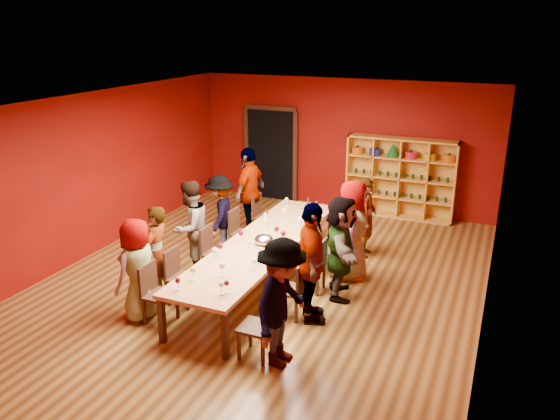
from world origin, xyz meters
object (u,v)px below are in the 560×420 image
(chair_person_left_3, at_px, (239,230))
(chair_person_left_4, at_px, (262,214))
(person_right_2, at_px, (341,247))
(spittoon_bowl, at_px, (264,240))
(wine_bottle, at_px, (308,206))
(shelving_unit, at_px, (401,174))
(person_right_0, at_px, (282,303))
(tasting_table, at_px, (262,245))
(person_left_1, at_px, (157,253))
(chair_person_left_0, at_px, (155,290))
(person_right_4, at_px, (367,217))
(person_left_4, at_px, (250,192))
(person_right_1, at_px, (311,264))
(chair_person_right_0, at_px, (262,324))
(person_right_3, at_px, (352,230))
(chair_person_right_1, at_px, (295,286))
(chair_person_right_3, at_px, (330,247))
(chair_person_right_2, at_px, (316,263))
(chair_person_left_1, at_px, (179,273))
(person_left_2, at_px, (191,228))
(chair_person_right_4, at_px, (347,228))
(person_left_0, at_px, (138,270))
(chair_person_left_2, at_px, (212,249))
(person_left_3, at_px, (220,214))

(chair_person_left_3, xyz_separation_m, chair_person_left_4, (0.00, 0.98, 0.00))
(person_right_2, relative_size, spittoon_bowl, 5.24)
(chair_person_left_4, bearing_deg, wine_bottle, -9.20)
(shelving_unit, distance_m, wine_bottle, 2.85)
(person_right_0, relative_size, person_right_2, 1.02)
(person_right_0, distance_m, spittoon_bowl, 2.20)
(tasting_table, distance_m, person_right_0, 2.29)
(person_left_1, bearing_deg, person_right_2, 108.15)
(chair_person_left_0, bearing_deg, person_right_4, 58.46)
(person_left_4, distance_m, person_right_1, 3.59)
(chair_person_right_0, relative_size, person_right_3, 0.52)
(person_left_1, height_order, chair_person_right_1, person_left_1)
(person_left_4, xyz_separation_m, chair_person_right_1, (2.08, -2.74, -0.43))
(person_right_1, height_order, person_right_4, person_right_1)
(chair_person_left_3, bearing_deg, chair_person_right_3, -3.92)
(person_left_4, bearing_deg, chair_person_right_0, 30.59)
(person_right_2, height_order, person_right_3, person_right_3)
(chair_person_left_0, xyz_separation_m, spittoon_bowl, (0.98, 1.65, 0.33))
(chair_person_right_2, bearing_deg, chair_person_left_1, -146.47)
(tasting_table, bearing_deg, person_left_4, 121.23)
(chair_person_left_3, bearing_deg, person_left_1, -100.61)
(shelving_unit, distance_m, person_left_2, 5.15)
(chair_person_right_1, relative_size, chair_person_right_4, 1.00)
(chair_person_left_3, distance_m, wine_bottle, 1.38)
(person_left_1, bearing_deg, chair_person_right_2, 112.06)
(chair_person_left_1, bearing_deg, chair_person_left_3, 90.00)
(person_right_1, height_order, spittoon_bowl, person_right_1)
(chair_person_right_4, bearing_deg, person_left_2, -139.40)
(person_left_4, height_order, chair_person_right_2, person_left_4)
(person_left_0, distance_m, chair_person_right_4, 4.14)
(chair_person_right_0, bearing_deg, wine_bottle, 101.53)
(chair_person_left_2, height_order, chair_person_right_0, same)
(chair_person_right_1, height_order, chair_person_right_4, same)
(tasting_table, distance_m, chair_person_right_2, 0.94)
(person_left_1, xyz_separation_m, person_left_2, (-0.03, 1.04, 0.06))
(tasting_table, xyz_separation_m, person_right_4, (1.28, 1.85, 0.05))
(person_left_1, xyz_separation_m, person_right_3, (2.59, 1.93, 0.10))
(chair_person_right_0, bearing_deg, chair_person_left_4, 115.09)
(chair_person_left_4, bearing_deg, tasting_table, -64.78)
(tasting_table, distance_m, person_left_3, 1.62)
(person_left_1, bearing_deg, chair_person_left_4, 166.16)
(person_left_4, relative_size, spittoon_bowl, 5.76)
(person_right_1, bearing_deg, person_left_2, 48.32)
(chair_person_left_0, xyz_separation_m, person_left_2, (-0.41, 1.65, 0.33))
(chair_person_left_4, height_order, person_left_4, person_left_4)
(person_left_1, height_order, person_right_3, person_right_3)
(chair_person_left_4, bearing_deg, person_right_3, -26.64)
(person_left_2, height_order, spittoon_bowl, person_left_2)
(chair_person_left_4, relative_size, person_right_2, 0.53)
(chair_person_left_1, height_order, person_left_3, person_left_3)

